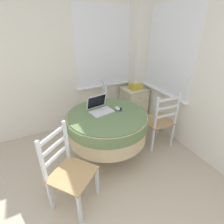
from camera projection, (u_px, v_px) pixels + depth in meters
corner_room_shell at (125, 73)px, 2.51m from camera, size 4.47×4.60×2.55m
round_dining_table at (107, 124)px, 2.58m from camera, size 1.18×1.18×0.76m
laptop at (100, 108)px, 2.55m from camera, size 0.37×0.33×0.23m
computer_mouse at (117, 108)px, 2.59m from camera, size 0.07×0.11×0.05m
cell_phone at (120, 109)px, 2.61m from camera, size 0.10×0.12×0.01m
dining_chair_near_back_window at (98, 106)px, 3.41m from camera, size 0.54×0.54×0.98m
dining_chair_near_right_window at (159, 121)px, 2.90m from camera, size 0.47×0.46×0.98m
dining_chair_camera_near at (69, 172)px, 1.93m from camera, size 0.62×0.62×0.98m
corner_cabinet at (134, 103)px, 3.78m from camera, size 0.49×0.48×0.69m
storage_box at (136, 86)px, 3.58m from camera, size 0.22×0.18×0.10m
book_on_cabinet at (134, 88)px, 3.57m from camera, size 0.17×0.21×0.02m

